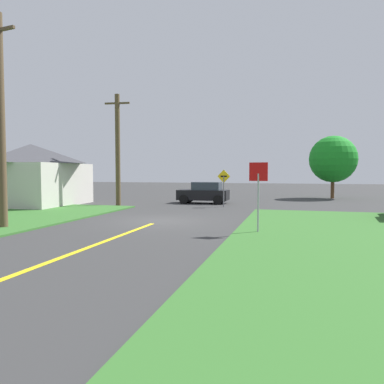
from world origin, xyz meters
name	(u,v)px	position (x,y,z in m)	size (l,w,h in m)	color
ground_plane	(160,221)	(0.00, 0.00, 0.00)	(120.00, 120.00, 0.00)	#363636
lane_stripe_center	(58,259)	(0.00, -8.00, 0.01)	(0.20, 14.00, 0.01)	yellow
stop_sign	(258,184)	(4.94, -2.44, 1.92)	(0.71, 0.12, 2.75)	#9EA0A8
car_approaching_junction	(204,193)	(-0.25, 10.25, 0.80)	(3.82, 1.90, 1.62)	black
utility_pole_near	(1,120)	(-5.54, -3.99, 4.54)	(1.80, 0.35, 8.91)	brown
utility_pole_mid	(118,149)	(-5.72, 6.88, 4.01)	(1.80, 0.34, 7.83)	brown
direction_sign	(224,184)	(1.71, 7.82, 1.58)	(0.90, 0.15, 2.54)	slate
oak_tree_left	(333,159)	(9.71, 18.15, 3.52)	(4.16, 4.16, 5.61)	brown
barn	(31,175)	(-11.81, 5.44, 2.19)	(6.56, 7.16, 4.37)	beige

